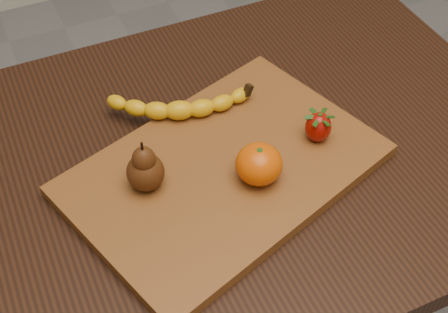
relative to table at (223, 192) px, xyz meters
name	(u,v)px	position (x,y,z in m)	size (l,w,h in m)	color
table	(223,192)	(0.00, 0.00, 0.00)	(1.00, 0.70, 0.76)	black
cutting_board	(224,170)	(-0.02, -0.04, 0.11)	(0.45, 0.30, 0.02)	brown
banana	(179,110)	(-0.04, 0.08, 0.13)	(0.20, 0.05, 0.03)	#EDAF0B
pear	(145,165)	(-0.13, -0.03, 0.16)	(0.05, 0.05, 0.09)	#47220B
mandarin	(259,164)	(0.02, -0.09, 0.15)	(0.07, 0.07, 0.06)	#D24B02
strawberry	(318,126)	(0.14, -0.05, 0.14)	(0.04, 0.04, 0.05)	#990B04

